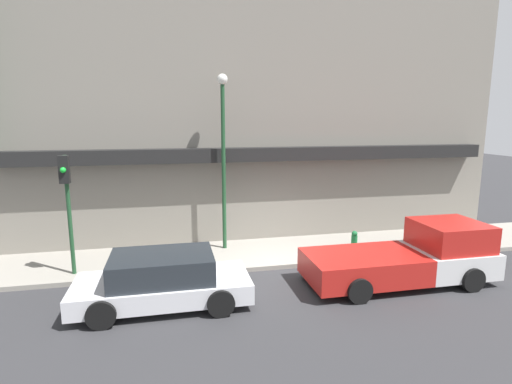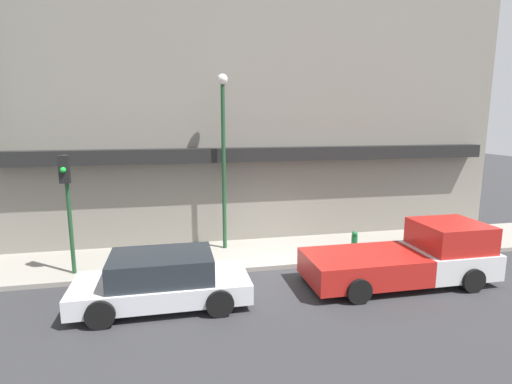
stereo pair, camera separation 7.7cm
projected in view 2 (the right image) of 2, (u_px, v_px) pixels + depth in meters
The scene contains 8 objects.
ground_plane at pixel (280, 270), 12.82m from camera, with size 80.00×80.00×0.00m, color #2D2D30.
sidewalk at pixel (269, 252), 14.25m from camera, with size 36.00×2.99×0.15m.
building at pixel (252, 95), 16.10m from camera, with size 19.80×3.80×11.46m.
pickup_truck at pixel (411, 257), 11.73m from camera, with size 5.53×2.22×1.75m.
parked_car at pixel (162, 280), 10.30m from camera, with size 4.45×2.12×1.37m.
fire_hydrant at pixel (354, 241), 14.16m from camera, with size 0.22×0.22×0.72m.
street_lamp at pixel (223, 144), 13.87m from camera, with size 0.36×0.36×6.13m.
traffic_light at pixel (67, 194), 11.63m from camera, with size 0.28×0.42×3.60m.
Camera 2 is at (-3.25, -11.74, 4.77)m, focal length 28.00 mm.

